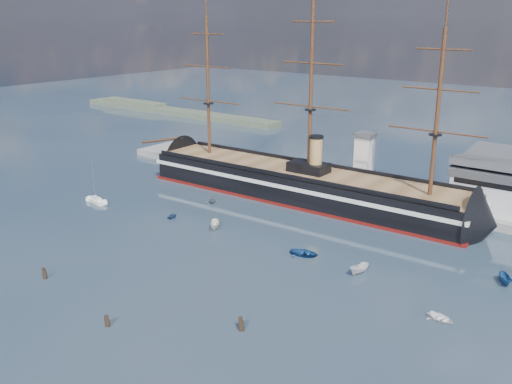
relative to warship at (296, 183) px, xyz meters
The scene contains 16 objects.
ground 22.55m from the warship, 64.36° to the right, with size 600.00×600.00×0.00m, color #1D2F42.
quay 25.62m from the warship, 39.23° to the left, with size 180.00×18.00×2.00m, color slate.
quay_tower 18.98m from the warship, 45.90° to the left, with size 5.00×5.00×15.00m.
shoreline 149.79m from the warship, 149.95° to the left, with size 120.00×10.00×4.00m.
warship is the anchor object (origin of this frame).
sailboat 51.92m from the warship, 138.31° to the right, with size 7.00×3.42×10.77m.
motorboat_a 30.53m from the warship, 93.39° to the right, with size 5.96×2.18×2.38m, color white.
motorboat_b 37.83m from the warship, 53.77° to the right, with size 3.65×1.46×1.70m, color navy.
motorboat_c 47.04m from the warship, 41.73° to the right, with size 5.68×2.08×2.27m, color silver.
motorboat_d 22.49m from the warship, 132.02° to the right, with size 5.52×2.39×2.03m, color slate.
motorboat_e 66.07m from the warship, 36.01° to the right, with size 2.90×1.16×1.35m, color white.
motorboat_f 61.03m from the warship, 18.29° to the right, with size 5.41×1.98×2.16m, color navy.
motorboat_g 34.69m from the warship, 115.01° to the right, with size 4.73×2.05×1.74m, color navy.
piling_near_left 69.03m from the warship, 98.33° to the right, with size 0.64×0.64×2.85m, color black.
piling_near_mid 73.12m from the warship, 80.05° to the right, with size 0.64×0.64×2.56m, color black.
piling_near_right 67.44m from the warship, 63.58° to the right, with size 0.64×0.64×3.05m, color black.
Camera 1 is at (69.14, -60.02, 46.40)m, focal length 40.00 mm.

